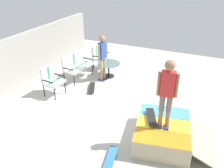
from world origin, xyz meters
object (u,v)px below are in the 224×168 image
object	(u,v)px
skateboard_by_bench	(92,88)
person_skater	(167,90)
person_watching	(103,55)
patio_table	(109,67)
skate_ramp	(164,132)
skateboard_on_ramp	(151,117)
patio_bench	(76,64)
patio_chair_by_wall	(51,78)
patio_chair_near_house	(98,55)
skateboard_spare	(111,158)

from	to	relation	value
skateboard_by_bench	person_skater	bearing A→B (deg)	-120.95
person_watching	skateboard_by_bench	bearing A→B (deg)	179.62
patio_table	skate_ramp	bearing A→B (deg)	-134.89
skateboard_by_bench	skateboard_on_ramp	bearing A→B (deg)	-121.57
patio_bench	patio_chair_by_wall	bearing A→B (deg)	177.06
person_watching	skateboard_by_bench	size ratio (longest dim) A/B	2.19
skate_ramp	patio_chair_near_house	size ratio (longest dim) A/B	2.26
skate_ramp	skateboard_spare	bearing A→B (deg)	142.75
patio_chair_by_wall	skate_ramp	bearing A→B (deg)	-101.35
patio_chair_near_house	skateboard_by_bench	size ratio (longest dim) A/B	1.26
patio_chair_near_house	patio_table	distance (m)	0.98
skate_ramp	person_watching	world-z (taller)	person_watching
patio_chair_near_house	skateboard_on_ramp	world-z (taller)	patio_chair_near_house
person_watching	patio_table	bearing A→B (deg)	-10.91
patio_chair_near_house	person_skater	size ratio (longest dim) A/B	0.58
person_skater	skateboard_on_ramp	world-z (taller)	person_skater
skateboard_by_bench	patio_table	bearing A→B (deg)	-3.54
skate_ramp	skateboard_spare	size ratio (longest dim) A/B	2.80
patio_chair_near_house	skateboard_by_bench	bearing A→B (deg)	-159.75
skateboard_by_bench	skateboard_on_ramp	distance (m)	3.17
patio_chair_by_wall	skateboard_by_bench	world-z (taller)	patio_chair_by_wall
skate_ramp	skateboard_on_ramp	xyz separation A→B (m)	(0.03, 0.36, 0.34)
skateboard_on_ramp	skate_ramp	bearing A→B (deg)	-95.45
person_watching	skate_ramp	bearing A→B (deg)	-130.29
skate_ramp	skateboard_by_bench	distance (m)	3.46
patio_bench	skateboard_spare	bearing A→B (deg)	-138.44
patio_chair_by_wall	patio_chair_near_house	bearing A→B (deg)	-8.49
skate_ramp	patio_chair_near_house	world-z (taller)	patio_chair_near_house
person_watching	skateboard_spare	bearing A→B (deg)	-151.08
person_skater	skateboard_on_ramp	distance (m)	1.03
patio_chair_near_house	patio_table	size ratio (longest dim) A/B	1.13
patio_table	person_skater	bearing A→B (deg)	-136.31
patio_table	person_skater	size ratio (longest dim) A/B	0.51
skateboard_spare	patio_chair_by_wall	bearing A→B (deg)	57.24
patio_chair_near_house	skateboard_spare	distance (m)	5.53
person_watching	person_skater	distance (m)	4.07
person_skater	skate_ramp	bearing A→B (deg)	-5.03
patio_chair_near_house	skateboard_on_ramp	size ratio (longest dim) A/B	1.25
skate_ramp	patio_bench	size ratio (longest dim) A/B	1.77
skateboard_spare	skate_ramp	bearing A→B (deg)	-37.25
skateboard_spare	skateboard_on_ramp	world-z (taller)	skateboard_on_ramp
person_skater	skateboard_spare	world-z (taller)	person_skater
patio_chair_by_wall	skateboard_on_ramp	xyz separation A→B (m)	(-0.79, -3.75, -0.01)
patio_table	patio_chair_near_house	bearing A→B (deg)	52.40
patio_chair_by_wall	person_skater	distance (m)	4.32
skateboard_by_bench	skateboard_on_ramp	xyz separation A→B (m)	(-1.64, -2.66, 0.52)
skate_ramp	person_skater	size ratio (longest dim) A/B	1.31
skateboard_on_ramp	patio_chair_by_wall	bearing A→B (deg)	78.08
patio_chair_by_wall	skateboard_on_ramp	distance (m)	3.83
skateboard_on_ramp	person_skater	bearing A→B (deg)	-115.97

